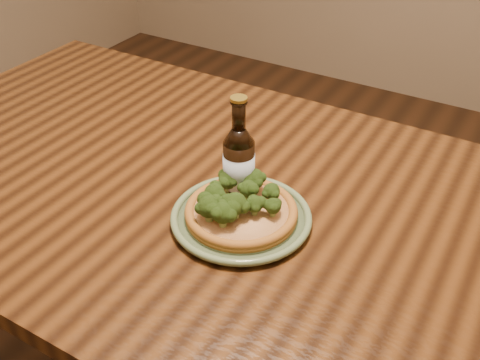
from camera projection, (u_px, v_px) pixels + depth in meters
The scene contains 4 objects.
table at pixel (208, 220), 1.20m from camera, with size 1.60×0.90×0.75m.
plate at pixel (241, 217), 1.04m from camera, with size 0.26×0.26×0.02m.
pizza at pixel (240, 208), 1.03m from camera, with size 0.21×0.21×0.07m.
beer_bottle at pixel (239, 164), 1.06m from camera, with size 0.06×0.06×0.22m.
Camera 1 is at (0.53, -0.67, 1.42)m, focal length 42.00 mm.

